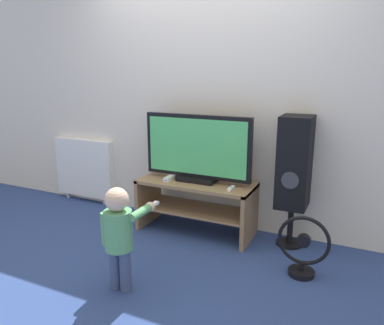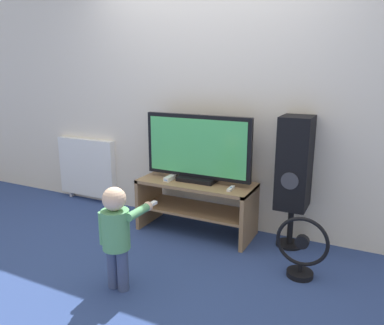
{
  "view_description": "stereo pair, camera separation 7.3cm",
  "coord_description": "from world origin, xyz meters",
  "px_view_note": "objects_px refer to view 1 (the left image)",
  "views": [
    {
      "loc": [
        1.41,
        -2.85,
        1.54
      ],
      "look_at": [
        0.0,
        0.14,
        0.71
      ],
      "focal_mm": 35.0,
      "sensor_mm": 36.0,
      "label": 1
    },
    {
      "loc": [
        1.48,
        -2.82,
        1.54
      ],
      "look_at": [
        0.0,
        0.14,
        0.71
      ],
      "focal_mm": 35.0,
      "sensor_mm": 36.0,
      "label": 2
    }
  ],
  "objects_px": {
    "speaker_tower": "(294,165)",
    "television": "(197,149)",
    "floor_fan": "(303,249)",
    "game_console": "(171,178)",
    "remote_primary": "(231,188)",
    "child": "(119,230)",
    "radiator": "(84,168)"
  },
  "relations": [
    {
      "from": "game_console",
      "to": "child",
      "type": "relative_size",
      "value": 0.27
    },
    {
      "from": "remote_primary",
      "to": "floor_fan",
      "type": "distance_m",
      "value": 0.8
    },
    {
      "from": "child",
      "to": "floor_fan",
      "type": "relative_size",
      "value": 1.58
    },
    {
      "from": "floor_fan",
      "to": "television",
      "type": "bearing_deg",
      "value": 159.31
    },
    {
      "from": "game_console",
      "to": "floor_fan",
      "type": "bearing_deg",
      "value": -14.35
    },
    {
      "from": "television",
      "to": "floor_fan",
      "type": "relative_size",
      "value": 2.18
    },
    {
      "from": "game_console",
      "to": "speaker_tower",
      "type": "xyz_separation_m",
      "value": [
        1.13,
        0.15,
        0.22
      ]
    },
    {
      "from": "floor_fan",
      "to": "radiator",
      "type": "distance_m",
      "value": 2.71
    },
    {
      "from": "child",
      "to": "television",
      "type": "bearing_deg",
      "value": 86.52
    },
    {
      "from": "speaker_tower",
      "to": "floor_fan",
      "type": "bearing_deg",
      "value": -68.87
    },
    {
      "from": "remote_primary",
      "to": "floor_fan",
      "type": "bearing_deg",
      "value": -23.18
    },
    {
      "from": "game_console",
      "to": "remote_primary",
      "type": "relative_size",
      "value": 1.55
    },
    {
      "from": "child",
      "to": "game_console",
      "type": "bearing_deg",
      "value": 99.45
    },
    {
      "from": "game_console",
      "to": "remote_primary",
      "type": "height_order",
      "value": "game_console"
    },
    {
      "from": "television",
      "to": "game_console",
      "type": "height_order",
      "value": "television"
    },
    {
      "from": "television",
      "to": "speaker_tower",
      "type": "distance_m",
      "value": 0.89
    },
    {
      "from": "child",
      "to": "speaker_tower",
      "type": "xyz_separation_m",
      "value": [
        0.95,
        1.22,
        0.29
      ]
    },
    {
      "from": "remote_primary",
      "to": "speaker_tower",
      "type": "bearing_deg",
      "value": 20.94
    },
    {
      "from": "remote_primary",
      "to": "child",
      "type": "height_order",
      "value": "child"
    },
    {
      "from": "child",
      "to": "radiator",
      "type": "relative_size",
      "value": 0.97
    },
    {
      "from": "child",
      "to": "radiator",
      "type": "height_order",
      "value": "child"
    },
    {
      "from": "remote_primary",
      "to": "speaker_tower",
      "type": "height_order",
      "value": "speaker_tower"
    },
    {
      "from": "speaker_tower",
      "to": "television",
      "type": "bearing_deg",
      "value": -174.67
    },
    {
      "from": "floor_fan",
      "to": "radiator",
      "type": "bearing_deg",
      "value": 166.72
    },
    {
      "from": "speaker_tower",
      "to": "floor_fan",
      "type": "xyz_separation_m",
      "value": [
        0.19,
        -0.49,
        -0.53
      ]
    },
    {
      "from": "television",
      "to": "game_console",
      "type": "relative_size",
      "value": 5.16
    },
    {
      "from": "game_console",
      "to": "floor_fan",
      "type": "xyz_separation_m",
      "value": [
        1.32,
        -0.34,
        -0.31
      ]
    },
    {
      "from": "television",
      "to": "floor_fan",
      "type": "xyz_separation_m",
      "value": [
        1.07,
        -0.4,
        -0.6
      ]
    },
    {
      "from": "television",
      "to": "child",
      "type": "height_order",
      "value": "television"
    },
    {
      "from": "television",
      "to": "game_console",
      "type": "bearing_deg",
      "value": -165.0
    },
    {
      "from": "remote_primary",
      "to": "floor_fan",
      "type": "xyz_separation_m",
      "value": [
        0.69,
        -0.29,
        -0.3
      ]
    },
    {
      "from": "television",
      "to": "child",
      "type": "bearing_deg",
      "value": -93.48
    }
  ]
}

